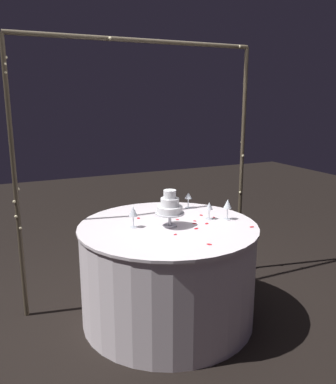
% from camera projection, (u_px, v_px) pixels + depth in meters
% --- Properties ---
extents(ground_plane, '(12.00, 12.00, 0.00)m').
position_uv_depth(ground_plane, '(168.00, 317.00, 3.21)').
color(ground_plane, black).
extents(decorative_arch, '(2.11, 0.06, 2.18)m').
position_uv_depth(decorative_arch, '(142.00, 133.00, 3.33)').
color(decorative_arch, '#473D2D').
rests_on(decorative_arch, ground).
extents(main_table, '(1.37, 1.37, 0.78)m').
position_uv_depth(main_table, '(168.00, 272.00, 3.12)').
color(main_table, white).
rests_on(main_table, ground).
extents(tiered_cake, '(0.22, 0.22, 0.28)m').
position_uv_depth(tiered_cake, '(169.00, 206.00, 2.97)').
color(tiered_cake, silver).
rests_on(tiered_cake, main_table).
extents(wine_glass_0, '(0.07, 0.07, 0.14)m').
position_uv_depth(wine_glass_0, '(188.00, 196.00, 3.48)').
color(wine_glass_0, silver).
rests_on(wine_glass_0, main_table).
extents(wine_glass_1, '(0.06, 0.06, 0.16)m').
position_uv_depth(wine_glass_1, '(133.00, 212.00, 2.95)').
color(wine_glass_1, silver).
rests_on(wine_glass_1, main_table).
extents(wine_glass_2, '(0.06, 0.06, 0.14)m').
position_uv_depth(wine_glass_2, '(209.00, 207.00, 3.16)').
color(wine_glass_2, silver).
rests_on(wine_glass_2, main_table).
extents(wine_glass_3, '(0.07, 0.07, 0.17)m').
position_uv_depth(wine_glass_3, '(228.00, 205.00, 3.15)').
color(wine_glass_3, silver).
rests_on(wine_glass_3, main_table).
extents(rose_petal_0, '(0.04, 0.03, 0.00)m').
position_uv_depth(rose_petal_0, '(195.00, 223.00, 3.07)').
color(rose_petal_0, red).
rests_on(rose_petal_0, main_table).
extents(rose_petal_1, '(0.03, 0.03, 0.00)m').
position_uv_depth(rose_petal_1, '(195.00, 221.00, 3.13)').
color(rose_petal_1, red).
rests_on(rose_petal_1, main_table).
extents(rose_petal_2, '(0.02, 0.03, 0.00)m').
position_uv_depth(rose_petal_2, '(214.00, 217.00, 3.22)').
color(rose_petal_2, red).
rests_on(rose_petal_2, main_table).
extents(rose_petal_3, '(0.03, 0.03, 0.00)m').
position_uv_depth(rose_petal_3, '(177.00, 220.00, 3.16)').
color(rose_petal_3, red).
rests_on(rose_petal_3, main_table).
extents(rose_petal_4, '(0.05, 0.05, 0.00)m').
position_uv_depth(rose_petal_4, '(207.00, 223.00, 3.07)').
color(rose_petal_4, red).
rests_on(rose_petal_4, main_table).
extents(rose_petal_5, '(0.04, 0.04, 0.00)m').
position_uv_depth(rose_petal_5, '(196.00, 228.00, 2.95)').
color(rose_petal_5, red).
rests_on(rose_petal_5, main_table).
extents(rose_petal_6, '(0.04, 0.05, 0.00)m').
position_uv_depth(rose_petal_6, '(209.00, 244.00, 2.63)').
color(rose_petal_6, red).
rests_on(rose_petal_6, main_table).
extents(rose_petal_7, '(0.03, 0.04, 0.00)m').
position_uv_depth(rose_petal_7, '(201.00, 215.00, 3.28)').
color(rose_petal_7, red).
rests_on(rose_petal_7, main_table).
extents(rose_petal_8, '(0.04, 0.03, 0.00)m').
position_uv_depth(rose_petal_8, '(252.00, 227.00, 2.99)').
color(rose_petal_8, red).
rests_on(rose_petal_8, main_table).
extents(rose_petal_9, '(0.04, 0.04, 0.00)m').
position_uv_depth(rose_petal_9, '(138.00, 218.00, 3.20)').
color(rose_petal_9, red).
rests_on(rose_petal_9, main_table).
extents(rose_petal_10, '(0.03, 0.02, 0.00)m').
position_uv_depth(rose_petal_10, '(175.00, 234.00, 2.82)').
color(rose_petal_10, red).
rests_on(rose_petal_10, main_table).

